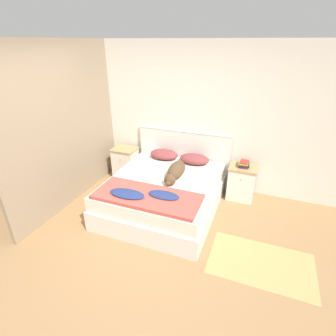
{
  "coord_description": "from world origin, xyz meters",
  "views": [
    {
      "loc": [
        1.41,
        -2.32,
        2.52
      ],
      "look_at": [
        0.03,
        1.26,
        0.64
      ],
      "focal_mm": 28.0,
      "sensor_mm": 36.0,
      "label": 1
    }
  ],
  "objects_px": {
    "pillow_left": "(164,154)",
    "book_stack": "(244,164)",
    "nightstand_right": "(241,182)",
    "dog": "(176,171)",
    "nightstand_left": "(126,162)",
    "bed": "(164,194)",
    "pillow_right": "(194,159)"
  },
  "relations": [
    {
      "from": "nightstand_left",
      "to": "dog",
      "type": "xyz_separation_m",
      "value": [
        1.3,
        -0.67,
        0.35
      ]
    },
    {
      "from": "nightstand_left",
      "to": "pillow_left",
      "type": "xyz_separation_m",
      "value": [
        0.85,
        -0.03,
        0.32
      ]
    },
    {
      "from": "pillow_left",
      "to": "book_stack",
      "type": "bearing_deg",
      "value": 1.56
    },
    {
      "from": "nightstand_left",
      "to": "nightstand_right",
      "type": "height_order",
      "value": "same"
    },
    {
      "from": "bed",
      "to": "nightstand_right",
      "type": "bearing_deg",
      "value": 34.08
    },
    {
      "from": "pillow_left",
      "to": "nightstand_right",
      "type": "bearing_deg",
      "value": 1.09
    },
    {
      "from": "bed",
      "to": "dog",
      "type": "xyz_separation_m",
      "value": [
        0.16,
        0.11,
        0.38
      ]
    },
    {
      "from": "bed",
      "to": "pillow_right",
      "type": "distance_m",
      "value": 0.87
    },
    {
      "from": "bed",
      "to": "nightstand_right",
      "type": "height_order",
      "value": "nightstand_right"
    },
    {
      "from": "nightstand_left",
      "to": "pillow_right",
      "type": "distance_m",
      "value": 1.47
    },
    {
      "from": "bed",
      "to": "book_stack",
      "type": "xyz_separation_m",
      "value": [
        1.14,
        0.78,
        0.39
      ]
    },
    {
      "from": "nightstand_right",
      "to": "dog",
      "type": "height_order",
      "value": "dog"
    },
    {
      "from": "bed",
      "to": "nightstand_right",
      "type": "relative_size",
      "value": 3.21
    },
    {
      "from": "book_stack",
      "to": "pillow_right",
      "type": "bearing_deg",
      "value": -177.37
    },
    {
      "from": "pillow_right",
      "to": "dog",
      "type": "relative_size",
      "value": 0.7
    },
    {
      "from": "bed",
      "to": "nightstand_right",
      "type": "xyz_separation_m",
      "value": [
        1.14,
        0.77,
        0.04
      ]
    },
    {
      "from": "dog",
      "to": "book_stack",
      "type": "bearing_deg",
      "value": 34.75
    },
    {
      "from": "nightstand_left",
      "to": "bed",
      "type": "bearing_deg",
      "value": -34.08
    },
    {
      "from": "book_stack",
      "to": "pillow_left",
      "type": "bearing_deg",
      "value": -178.44
    },
    {
      "from": "pillow_left",
      "to": "nightstand_left",
      "type": "bearing_deg",
      "value": 178.16
    },
    {
      "from": "nightstand_left",
      "to": "book_stack",
      "type": "height_order",
      "value": "book_stack"
    },
    {
      "from": "dog",
      "to": "nightstand_left",
      "type": "bearing_deg",
      "value": 152.96
    },
    {
      "from": "bed",
      "to": "nightstand_left",
      "type": "relative_size",
      "value": 3.21
    },
    {
      "from": "bed",
      "to": "dog",
      "type": "distance_m",
      "value": 0.43
    },
    {
      "from": "pillow_left",
      "to": "pillow_right",
      "type": "xyz_separation_m",
      "value": [
        0.58,
        0.0,
        0.0
      ]
    },
    {
      "from": "bed",
      "to": "dog",
      "type": "height_order",
      "value": "dog"
    },
    {
      "from": "pillow_left",
      "to": "book_stack",
      "type": "height_order",
      "value": "book_stack"
    },
    {
      "from": "bed",
      "to": "pillow_left",
      "type": "relative_size",
      "value": 3.66
    },
    {
      "from": "pillow_right",
      "to": "book_stack",
      "type": "relative_size",
      "value": 2.22
    },
    {
      "from": "nightstand_left",
      "to": "pillow_right",
      "type": "xyz_separation_m",
      "value": [
        1.43,
        -0.03,
        0.32
      ]
    },
    {
      "from": "nightstand_right",
      "to": "dog",
      "type": "bearing_deg",
      "value": -145.74
    },
    {
      "from": "bed",
      "to": "book_stack",
      "type": "bearing_deg",
      "value": 34.5
    }
  ]
}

